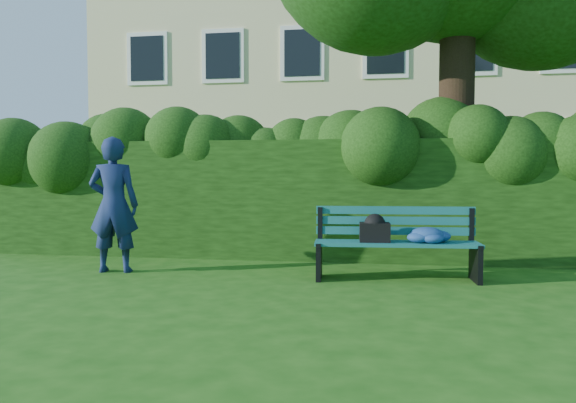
# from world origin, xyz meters

# --- Properties ---
(ground) EXTENTS (80.00, 80.00, 0.00)m
(ground) POSITION_xyz_m (0.00, 0.00, 0.00)
(ground) COLOR #1B5110
(ground) RESTS_ON ground
(apartment_building) EXTENTS (16.00, 8.08, 12.00)m
(apartment_building) POSITION_xyz_m (-0.00, 13.99, 6.00)
(apartment_building) COLOR beige
(apartment_building) RESTS_ON ground
(hedge) EXTENTS (10.00, 1.00, 1.80)m
(hedge) POSITION_xyz_m (0.00, 2.20, 0.90)
(hedge) COLOR black
(hedge) RESTS_ON ground
(park_bench) EXTENTS (2.02, 0.70, 0.89)m
(park_bench) POSITION_xyz_m (1.41, 0.57, 0.50)
(park_bench) COLOR #115554
(park_bench) RESTS_ON ground
(man_reading) EXTENTS (0.71, 0.53, 1.79)m
(man_reading) POSITION_xyz_m (-2.32, 0.46, 0.89)
(man_reading) COLOR navy
(man_reading) RESTS_ON ground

